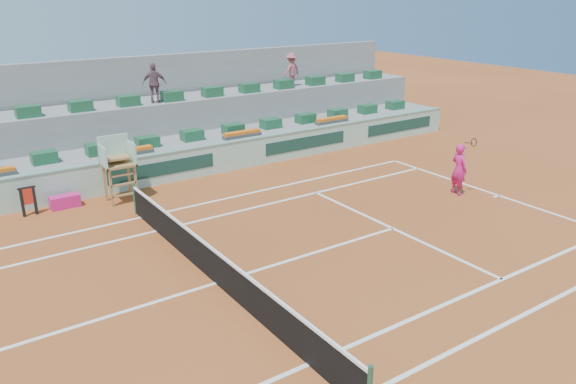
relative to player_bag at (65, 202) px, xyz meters
name	(u,v)px	position (x,y,z in m)	size (l,w,h in m)	color
ground	(216,283)	(1.87, -7.91, -0.22)	(90.00, 90.00, 0.00)	brown
seating_tier_lower	(94,164)	(1.87, 2.79, 0.38)	(36.00, 4.00, 1.20)	gray
seating_tier_upper	(81,139)	(1.87, 4.39, 1.08)	(36.00, 2.40, 2.60)	gray
stadium_back_wall	(68,112)	(1.87, 5.99, 1.98)	(36.00, 0.40, 4.40)	gray
player_bag	(65,202)	(0.00, 0.00, 0.00)	(1.00, 0.45, 0.45)	#D51B74
spectator_mid	(154,83)	(5.07, 3.70, 3.24)	(1.01, 0.42, 1.72)	#6F4A53
spectator_right	(291,70)	(12.52, 4.04, 3.22)	(1.09, 0.63, 1.69)	#A6535B
court_lines	(216,283)	(1.87, -7.91, -0.22)	(23.89, 11.09, 0.01)	white
tennis_net	(215,265)	(1.87, -7.91, 0.30)	(0.10, 11.97, 1.10)	black
advertising_hoarding	(112,177)	(1.89, 0.59, 0.41)	(36.00, 0.34, 1.26)	#A2CCB9
umpire_chair	(117,160)	(1.87, -0.41, 1.32)	(1.10, 0.90, 2.40)	olive
seat_row_lower	(98,149)	(1.87, 1.89, 1.20)	(32.90, 0.60, 0.44)	#1B5332
seat_row_upper	(80,106)	(1.87, 3.79, 2.60)	(32.90, 0.60, 0.44)	#1B5332
flower_planters	(64,162)	(0.37, 1.09, 1.11)	(26.80, 0.36, 0.28)	#454545
towel_rack	(28,199)	(-1.18, -0.11, 0.38)	(0.56, 0.09, 1.03)	black
tennis_player	(459,169)	(12.60, -6.87, 0.75)	(0.54, 0.94, 2.28)	#D51B74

